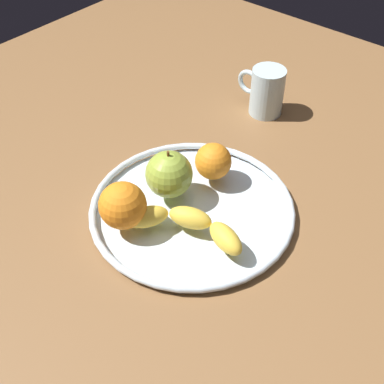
# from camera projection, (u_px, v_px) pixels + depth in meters

# --- Properties ---
(ground_plane) EXTENTS (1.52, 1.52, 0.04)m
(ground_plane) POSITION_uv_depth(u_px,v_px,m) (192.00, 221.00, 0.87)
(ground_plane) COLOR brown
(fruit_bowl) EXTENTS (0.35, 0.35, 0.02)m
(fruit_bowl) POSITION_uv_depth(u_px,v_px,m) (192.00, 209.00, 0.85)
(fruit_bowl) COLOR silver
(fruit_bowl) RESTS_ON ground_plane
(banana) EXTENTS (0.20, 0.11, 0.03)m
(banana) POSITION_uv_depth(u_px,v_px,m) (184.00, 224.00, 0.79)
(banana) COLOR yellow
(banana) RESTS_ON fruit_bowl
(apple) EXTENTS (0.08, 0.08, 0.09)m
(apple) POSITION_uv_depth(u_px,v_px,m) (168.00, 175.00, 0.84)
(apple) COLOR #96AF3B
(apple) RESTS_ON fruit_bowl
(orange_front_left) EXTENTS (0.06, 0.06, 0.06)m
(orange_front_left) POSITION_uv_depth(u_px,v_px,m) (213.00, 161.00, 0.88)
(orange_front_left) COLOR orange
(orange_front_left) RESTS_ON fruit_bowl
(orange_back_right) EXTENTS (0.08, 0.08, 0.08)m
(orange_back_right) POSITION_uv_depth(u_px,v_px,m) (123.00, 205.00, 0.79)
(orange_back_right) COLOR orange
(orange_back_right) RESTS_ON fruit_bowl
(ambient_mug) EXTENTS (0.11, 0.07, 0.10)m
(ambient_mug) POSITION_uv_depth(u_px,v_px,m) (266.00, 91.00, 1.04)
(ambient_mug) COLOR silver
(ambient_mug) RESTS_ON ground_plane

